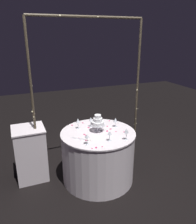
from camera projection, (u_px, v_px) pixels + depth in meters
ground_plane at (98, 178)px, 3.55m from camera, size 12.00×12.00×0.00m
decorative_arch at (89, 80)px, 3.37m from camera, size 1.77×0.06×2.41m
main_table at (98, 156)px, 3.42m from camera, size 1.11×1.11×0.79m
side_table at (31, 153)px, 3.44m from camera, size 0.47×0.47×0.85m
tiered_cake at (98, 122)px, 3.28m from camera, size 0.22×0.22×0.26m
wine_glass_0 at (110, 134)px, 2.99m from camera, size 0.06×0.06×0.14m
wine_glass_1 at (115, 120)px, 3.46m from camera, size 0.06×0.06×0.15m
wine_glass_2 at (96, 117)px, 3.58m from camera, size 0.06×0.06×0.15m
wine_glass_3 at (91, 120)px, 3.45m from camera, size 0.06×0.06×0.16m
wine_glass_4 at (78, 121)px, 3.38m from camera, size 0.06×0.06×0.17m
wine_glass_5 at (87, 137)px, 2.90m from camera, size 0.06×0.06×0.15m
wine_glass_6 at (126, 131)px, 3.02m from camera, size 0.06×0.06×0.17m
cake_knife at (83, 139)px, 3.06m from camera, size 0.24×0.21×0.01m
rose_petal_0 at (116, 132)px, 3.31m from camera, size 0.03×0.02×0.00m
rose_petal_1 at (124, 132)px, 3.30m from camera, size 0.04×0.03×0.00m
rose_petal_2 at (107, 131)px, 3.34m from camera, size 0.03×0.03×0.00m
rose_petal_3 at (89, 127)px, 3.45m from camera, size 0.04×0.03×0.00m
rose_petal_4 at (100, 121)px, 3.69m from camera, size 0.03×0.03×0.00m
rose_petal_5 at (84, 134)px, 3.22m from camera, size 0.04×0.04×0.00m
rose_petal_6 at (92, 148)px, 2.82m from camera, size 0.03×0.03×0.00m
rose_petal_7 at (107, 126)px, 3.50m from camera, size 0.04×0.04×0.00m
rose_petal_8 at (79, 138)px, 3.10m from camera, size 0.03×0.03×0.00m
rose_petal_9 at (107, 131)px, 3.32m from camera, size 0.04×0.03×0.00m
rose_petal_10 at (109, 121)px, 3.73m from camera, size 0.03×0.04×0.00m
rose_petal_11 at (102, 147)px, 2.86m from camera, size 0.03×0.03×0.00m
rose_petal_12 at (72, 125)px, 3.54m from camera, size 0.04×0.04×0.00m
rose_petal_13 at (83, 123)px, 3.64m from camera, size 0.04×0.04×0.00m
rose_petal_14 at (96, 148)px, 2.84m from camera, size 0.04×0.05×0.00m
rose_petal_15 at (86, 140)px, 3.04m from camera, size 0.03×0.03×0.00m
rose_petal_16 at (86, 135)px, 3.19m from camera, size 0.03×0.03×0.00m
rose_petal_17 at (87, 136)px, 3.16m from camera, size 0.03×0.03×0.00m
rose_petal_18 at (111, 129)px, 3.40m from camera, size 0.05×0.04×0.00m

